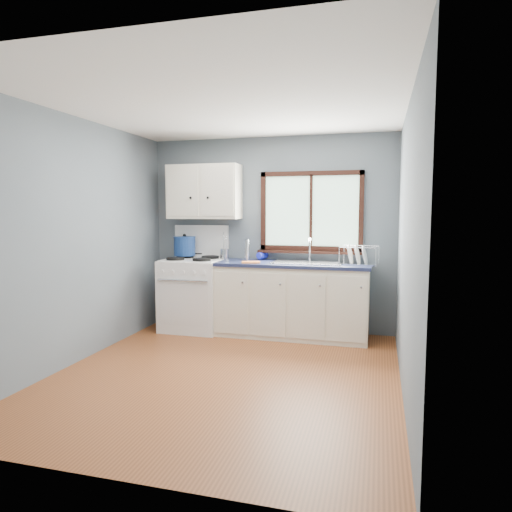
% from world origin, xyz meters
% --- Properties ---
extents(floor, '(3.20, 3.60, 0.02)m').
position_xyz_m(floor, '(0.00, 0.00, -0.01)').
color(floor, brown).
rests_on(floor, ground).
extents(ceiling, '(3.20, 3.60, 0.02)m').
position_xyz_m(ceiling, '(0.00, 0.00, 2.51)').
color(ceiling, white).
rests_on(ceiling, wall_back).
extents(wall_back, '(3.20, 0.02, 2.50)m').
position_xyz_m(wall_back, '(0.00, 1.81, 1.25)').
color(wall_back, slate).
rests_on(wall_back, ground).
extents(wall_front, '(3.20, 0.02, 2.50)m').
position_xyz_m(wall_front, '(0.00, -1.81, 1.25)').
color(wall_front, slate).
rests_on(wall_front, ground).
extents(wall_left, '(0.02, 3.60, 2.50)m').
position_xyz_m(wall_left, '(-1.61, 0.00, 1.25)').
color(wall_left, slate).
rests_on(wall_left, ground).
extents(wall_right, '(0.02, 3.60, 2.50)m').
position_xyz_m(wall_right, '(1.61, 0.00, 1.25)').
color(wall_right, slate).
rests_on(wall_right, ground).
extents(gas_range, '(0.76, 0.69, 1.36)m').
position_xyz_m(gas_range, '(-0.95, 1.47, 0.49)').
color(gas_range, white).
rests_on(gas_range, floor).
extents(base_cabinets, '(1.85, 0.60, 0.88)m').
position_xyz_m(base_cabinets, '(0.36, 1.49, 0.41)').
color(base_cabinets, '#F0E7CB').
rests_on(base_cabinets, floor).
extents(countertop, '(1.89, 0.64, 0.04)m').
position_xyz_m(countertop, '(0.36, 1.49, 0.90)').
color(countertop, '#181E3C').
rests_on(countertop, base_cabinets).
extents(sink, '(0.84, 0.46, 0.44)m').
position_xyz_m(sink, '(0.54, 1.49, 0.86)').
color(sink, silver).
rests_on(sink, countertop).
extents(window, '(1.36, 0.10, 1.03)m').
position_xyz_m(window, '(0.54, 1.77, 1.48)').
color(window, '#9EC6A8').
rests_on(window, wall_back).
extents(upper_cabinets, '(0.95, 0.35, 0.70)m').
position_xyz_m(upper_cabinets, '(-0.85, 1.63, 1.80)').
color(upper_cabinets, '#F0E7CB').
rests_on(upper_cabinets, wall_back).
extents(skillet, '(0.37, 0.28, 0.05)m').
position_xyz_m(skillet, '(-1.13, 1.61, 0.98)').
color(skillet, black).
rests_on(skillet, gas_range).
extents(stockpot, '(0.30, 0.30, 0.29)m').
position_xyz_m(stockpot, '(-1.13, 1.60, 1.09)').
color(stockpot, navy).
rests_on(stockpot, gas_range).
extents(utensil_crock, '(0.13, 0.13, 0.36)m').
position_xyz_m(utensil_crock, '(-0.57, 1.62, 0.99)').
color(utensil_crock, silver).
rests_on(utensil_crock, countertop).
extents(thermos, '(0.08, 0.08, 0.27)m').
position_xyz_m(thermos, '(-0.26, 1.59, 1.05)').
color(thermos, silver).
rests_on(thermos, countertop).
extents(soap_bottle, '(0.14, 0.14, 0.28)m').
position_xyz_m(soap_bottle, '(-0.12, 1.68, 1.06)').
color(soap_bottle, '#1D28D8').
rests_on(soap_bottle, countertop).
extents(dish_towel, '(0.25, 0.21, 0.02)m').
position_xyz_m(dish_towel, '(-0.13, 1.33, 0.93)').
color(dish_towel, orange).
rests_on(dish_towel, countertop).
extents(dish_rack, '(0.48, 0.38, 0.23)m').
position_xyz_m(dish_rack, '(1.14, 1.53, 0.98)').
color(dish_rack, silver).
rests_on(dish_rack, countertop).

